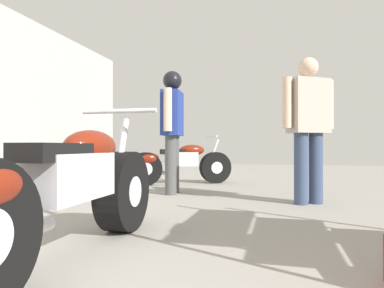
# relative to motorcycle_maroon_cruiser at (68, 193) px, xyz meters

# --- Properties ---
(ground_plane) EXTENTS (18.23, 18.23, 0.00)m
(ground_plane) POSITION_rel_motorcycle_maroon_cruiser_xyz_m (0.11, 1.93, -0.39)
(ground_plane) COLOR gray
(motorcycle_maroon_cruiser) EXTENTS (0.60, 2.02, 0.94)m
(motorcycle_maroon_cruiser) POSITION_rel_motorcycle_maroon_cruiser_xyz_m (0.00, 0.00, 0.00)
(motorcycle_maroon_cruiser) COLOR black
(motorcycle_maroon_cruiser) RESTS_ON ground_plane
(motorcycle_black_naked) EXTENTS (1.65, 1.09, 0.85)m
(motorcycle_black_naked) POSITION_rel_motorcycle_maroon_cruiser_xyz_m (-0.53, 4.00, -0.03)
(motorcycle_black_naked) COLOR black
(motorcycle_black_naked) RESTS_ON ground_plane
(mechanic_in_blue) EXTENTS (0.62, 0.45, 1.68)m
(mechanic_in_blue) POSITION_rel_motorcycle_maroon_cruiser_xyz_m (1.49, 2.41, 0.56)
(mechanic_in_blue) COLOR #384766
(mechanic_in_blue) RESTS_ON ground_plane
(mechanic_with_helmet) EXTENTS (0.28, 0.67, 1.71)m
(mechanic_with_helmet) POSITION_rel_motorcycle_maroon_cruiser_xyz_m (-0.28, 2.82, 0.63)
(mechanic_with_helmet) COLOR #4C4C4C
(mechanic_with_helmet) RESTS_ON ground_plane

